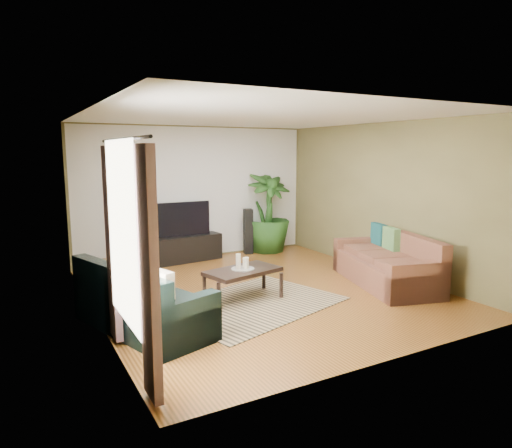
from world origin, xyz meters
TOP-DOWN VIEW (x-y plane):
  - floor at (0.00, 0.00)m, footprint 5.50×5.50m
  - ceiling at (0.00, 0.00)m, footprint 5.50×5.50m
  - wall_back at (0.00, 2.75)m, footprint 5.00×0.00m
  - wall_front at (0.00, -2.75)m, footprint 5.00×0.00m
  - wall_left at (-2.50, 0.00)m, footprint 0.00×5.50m
  - wall_right at (2.50, 0.00)m, footprint 0.00×5.50m
  - backwall_panel at (0.00, 2.74)m, footprint 4.90×0.00m
  - window_pane at (-2.48, -1.60)m, footprint 0.00×1.80m
  - curtain_near at (-2.43, -2.35)m, footprint 0.08×0.35m
  - curtain_far at (-2.43, -0.85)m, footprint 0.08×0.35m
  - curtain_rod at (-2.43, -1.60)m, footprint 0.03×1.90m
  - sofa_left at (-2.05, -0.63)m, footprint 1.40×2.12m
  - sofa_right at (1.99, -0.63)m, footprint 1.52×2.32m
  - area_rug at (-0.43, -0.48)m, footprint 2.85×2.37m
  - coffee_table at (-0.43, -0.18)m, footprint 1.21×0.83m
  - candle_tray at (-0.43, -0.18)m, footprint 0.34×0.34m
  - candle_tall at (-0.49, -0.15)m, footprint 0.07×0.07m
  - candle_mid at (-0.39, -0.22)m, footprint 0.07×0.07m
  - candle_short at (-0.36, -0.12)m, footprint 0.07×0.07m
  - tv_stand at (-0.42, 2.50)m, footprint 1.61×0.65m
  - television at (-0.42, 2.50)m, footprint 1.15×0.06m
  - speaker_left at (-1.19, 2.50)m, footprint 0.22×0.23m
  - speaker_right at (1.07, 2.50)m, footprint 0.22×0.23m
  - potted_plant at (1.55, 2.50)m, footprint 1.08×1.08m
  - plant_pot at (1.55, 2.50)m, footprint 0.32×0.32m
  - pedestal at (-1.37, 2.00)m, footprint 0.43×0.43m
  - vase at (-1.37, 2.00)m, footprint 0.34×0.34m
  - side_table at (-2.14, 0.89)m, footprint 0.53×0.53m

SIDE VIEW (x-z plane):
  - floor at x=0.00m, z-range 0.00..0.00m
  - area_rug at x=-0.43m, z-range 0.00..0.01m
  - plant_pot at x=1.55m, z-range 0.00..0.25m
  - pedestal at x=-1.37m, z-range 0.00..0.37m
  - coffee_table at x=-0.43m, z-range 0.00..0.45m
  - tv_stand at x=-0.42m, z-range 0.00..0.52m
  - side_table at x=-2.14m, z-range 0.00..0.54m
  - sofa_left at x=-2.05m, z-range 0.00..0.85m
  - sofa_right at x=1.99m, z-range 0.00..0.85m
  - candle_tray at x=-0.43m, z-range 0.45..0.47m
  - speaker_left at x=-1.19m, z-range 0.00..0.96m
  - speaker_right at x=1.07m, z-range 0.00..0.97m
  - candle_short at x=-0.36m, z-range 0.47..0.61m
  - vase at x=-1.37m, z-range 0.30..0.78m
  - candle_mid at x=-0.39m, z-range 0.47..0.64m
  - candle_tall at x=-0.49m, z-range 0.47..0.69m
  - television at x=-0.42m, z-range 0.52..1.20m
  - potted_plant at x=1.55m, z-range 0.00..1.74m
  - curtain_near at x=-2.43m, z-range 0.05..2.25m
  - curtain_far at x=-2.43m, z-range 0.05..2.25m
  - wall_left at x=-2.50m, z-range -1.40..4.10m
  - wall_right at x=2.50m, z-range -1.40..4.10m
  - wall_back at x=0.00m, z-range -1.15..3.85m
  - wall_front at x=0.00m, z-range -1.15..3.85m
  - backwall_panel at x=0.00m, z-range -1.10..3.80m
  - window_pane at x=-2.48m, z-range 0.50..2.30m
  - curtain_rod at x=-2.43m, z-range 2.28..2.31m
  - ceiling at x=0.00m, z-range 2.70..2.70m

